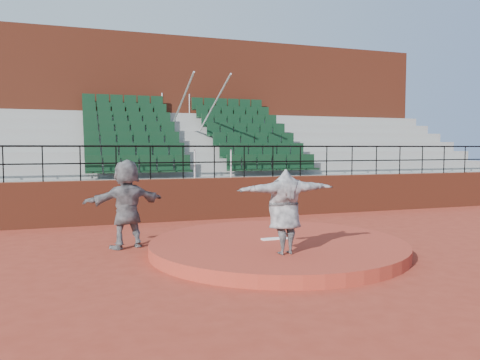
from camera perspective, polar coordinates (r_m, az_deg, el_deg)
name	(u,v)px	position (r m, az deg, el deg)	size (l,w,h in m)	color
ground	(277,252)	(10.27, 4.58, -8.74)	(90.00, 90.00, 0.00)	maroon
pitchers_mound	(277,246)	(10.25, 4.58, -8.06)	(5.50, 5.50, 0.25)	#A23524
pitching_rubber	(275,239)	(10.35, 4.25, -7.14)	(0.60, 0.15, 0.03)	white
boundary_wall	(214,198)	(14.83, -3.13, -2.25)	(24.00, 0.30, 1.30)	maroon
wall_railing	(214,155)	(14.74, -3.15, 3.08)	(24.04, 0.05, 1.03)	black
seating_deck	(189,169)	(18.29, -6.25, 1.40)	(24.00, 5.97, 4.63)	gray
press_box_facade	(170,120)	(22.19, -8.55, 7.28)	(24.00, 3.00, 7.10)	maroon
pitcher	(285,212)	(8.86, 5.46, -3.86)	(1.98, 0.54, 1.61)	black
fielder	(127,204)	(10.81, -13.67, -2.83)	(1.85, 0.59, 2.00)	black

